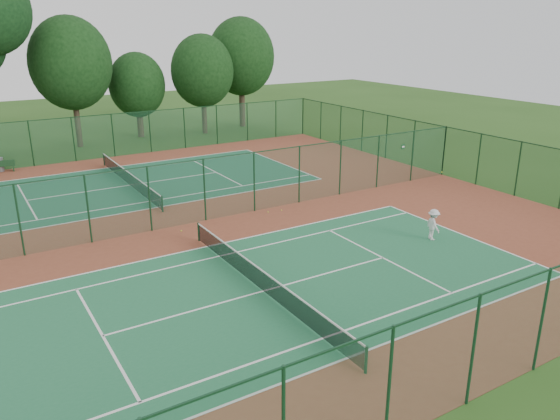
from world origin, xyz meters
name	(u,v)px	position (x,y,z in m)	size (l,w,h in m)	color
ground	(180,225)	(0.00, 0.00, 0.00)	(120.00, 120.00, 0.00)	#284F18
red_pad	(180,225)	(0.00, 0.00, 0.01)	(40.00, 36.00, 0.01)	brown
court_near	(263,291)	(0.00, -9.00, 0.01)	(23.77, 10.97, 0.01)	#216941
court_far	(130,185)	(0.00, 9.00, 0.01)	(23.77, 10.97, 0.01)	#1D5C3C
fence_north	(94,137)	(0.00, 18.00, 1.76)	(40.00, 0.09, 3.50)	#1C5435
fence_south	(433,368)	(0.00, -18.00, 1.76)	(40.00, 0.09, 3.50)	#184A2F
fence_east	(444,151)	(20.00, 0.00, 1.76)	(0.09, 36.00, 3.50)	#184A27
fence_divider	(178,194)	(0.00, 0.00, 1.76)	(40.00, 0.09, 3.50)	#17452D
tennis_net_near	(263,279)	(0.00, -9.00, 0.54)	(0.10, 12.90, 0.97)	#163E24
tennis_net_far	(129,178)	(0.00, 9.00, 0.54)	(0.10, 12.90, 0.97)	#143821
player_near	(433,225)	(10.04, -8.56, 0.81)	(1.02, 0.59, 1.59)	silver
trash_bin	(0,165)	(-6.98, 17.60, 0.52)	(0.57, 0.57, 1.02)	slate
bench	(4,166)	(-6.72, 17.22, 0.47)	(1.49, 0.57, 0.90)	black
stray_ball_a	(282,210)	(5.95, -0.81, 0.04)	(0.07, 0.07, 0.07)	yellow
stray_ball_b	(268,212)	(5.12, -0.67, 0.04)	(0.06, 0.06, 0.06)	#B6D230
stray_ball_c	(181,231)	(-0.28, -0.93, 0.05)	(0.08, 0.08, 0.08)	gold
evergreen_row	(84,144)	(0.50, 24.25, 0.00)	(39.00, 5.00, 12.00)	black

